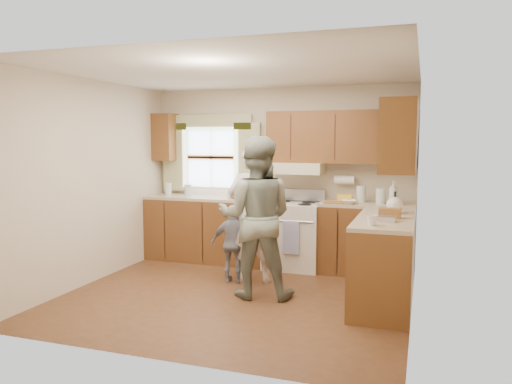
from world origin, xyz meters
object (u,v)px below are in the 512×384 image
(woman_right, at_px, (256,217))
(stove, at_px, (294,234))
(woman_left, at_px, (253,215))
(child, at_px, (234,244))

(woman_right, bearing_deg, stove, -104.86)
(stove, distance_m, woman_right, 1.43)
(stove, height_order, woman_left, woman_left)
(stove, xyz_separation_m, child, (-0.53, -0.92, 0.02))
(woman_left, relative_size, child, 1.75)
(woman_left, bearing_deg, stove, -124.47)
(stove, xyz_separation_m, woman_left, (-0.30, -0.85, 0.38))
(woman_left, bearing_deg, woman_right, 97.86)
(woman_left, xyz_separation_m, child, (-0.23, -0.07, -0.36))
(woman_left, distance_m, woman_right, 0.55)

